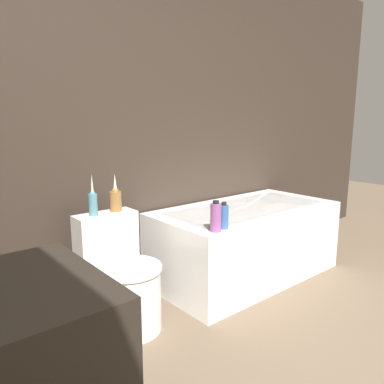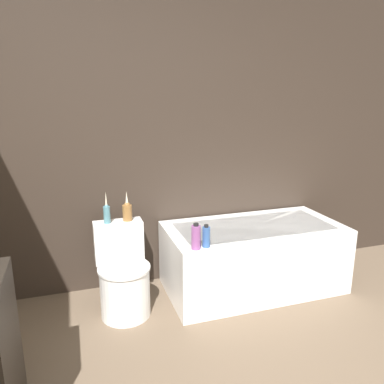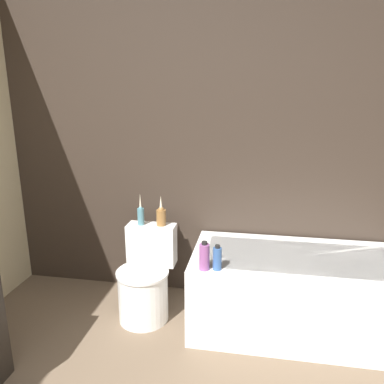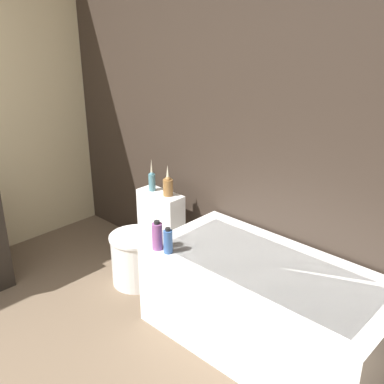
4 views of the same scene
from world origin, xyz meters
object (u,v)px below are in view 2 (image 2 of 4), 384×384
toilet (123,277)px  shampoo_bottle_tall (196,237)px  bathtub (253,256)px  vase_gold (107,213)px  vase_silver (127,211)px  shampoo_bottle_short (206,237)px

toilet → shampoo_bottle_tall: size_ratio=3.41×
bathtub → toilet: toilet is taller
vase_gold → vase_silver: (0.16, 0.02, -0.00)m
bathtub → vase_gold: vase_gold is taller
vase_silver → shampoo_bottle_short: (0.50, -0.48, -0.11)m
toilet → shampoo_bottle_short: 0.74m
bathtub → toilet: 1.13m
shampoo_bottle_tall → bathtub: bearing=26.3°
bathtub → shampoo_bottle_tall: 0.80m
bathtub → vase_silver: 1.16m
toilet → vase_silver: (0.08, 0.21, 0.47)m
bathtub → shampoo_bottle_tall: bearing=-153.7°
toilet → vase_silver: vase_silver is taller
shampoo_bottle_short → bathtub: bearing=28.6°
bathtub → shampoo_bottle_short: bearing=-151.4°
bathtub → shampoo_bottle_tall: size_ratio=7.64×
vase_gold → shampoo_bottle_short: size_ratio=1.50×
bathtub → shampoo_bottle_short: (-0.55, -0.30, 0.36)m
vase_gold → toilet: bearing=-66.7°
vase_gold → bathtub: bearing=-7.8°
vase_silver → shampoo_bottle_tall: (0.42, -0.49, -0.09)m
toilet → shampoo_bottle_short: bearing=-25.3°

